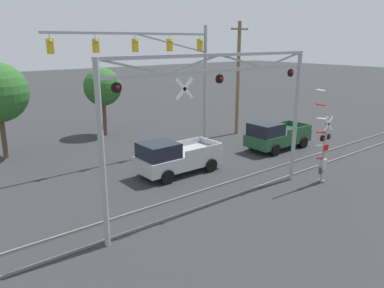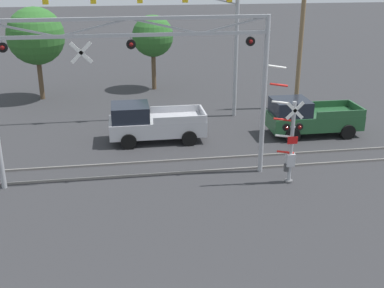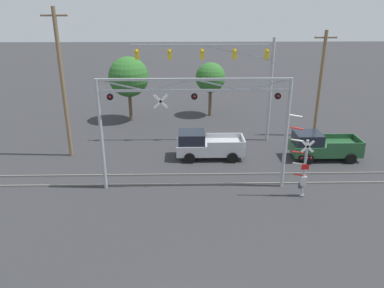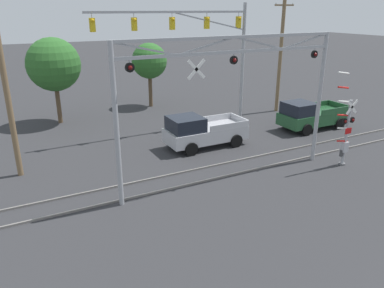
% 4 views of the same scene
% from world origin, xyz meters
% --- Properties ---
extents(rail_track_near, '(80.00, 0.08, 0.10)m').
position_xyz_m(rail_track_near, '(0.00, 12.43, 0.05)').
color(rail_track_near, gray).
rests_on(rail_track_near, ground_plane).
extents(rail_track_far, '(80.00, 0.08, 0.10)m').
position_xyz_m(rail_track_far, '(0.00, 13.86, 0.05)').
color(rail_track_far, gray).
rests_on(rail_track_far, ground_plane).
extents(crossing_gantry, '(11.39, 0.27, 6.96)m').
position_xyz_m(crossing_gantry, '(-0.01, 12.15, 4.92)').
color(crossing_gantry, '#9EA0A5').
rests_on(crossing_gantry, ground_plane).
extents(crossing_signal_mast, '(1.66, 0.35, 5.19)m').
position_xyz_m(crossing_signal_mast, '(6.41, 10.83, 1.85)').
color(crossing_signal_mast, '#9EA0A5').
rests_on(crossing_signal_mast, ground_plane).
extents(traffic_signal_span, '(11.23, 0.39, 8.47)m').
position_xyz_m(traffic_signal_span, '(3.45, 20.52, 6.00)').
color(traffic_signal_span, '#9EA0A5').
rests_on(traffic_signal_span, ground_plane).
extents(pickup_truck_lead, '(5.02, 2.34, 2.04)m').
position_xyz_m(pickup_truck_lead, '(1.01, 16.90, 1.00)').
color(pickup_truck_lead, '#B7B7BC').
rests_on(pickup_truck_lead, ground_plane).
extents(pickup_truck_following, '(5.00, 2.34, 2.04)m').
position_xyz_m(pickup_truck_following, '(9.57, 16.56, 1.00)').
color(pickup_truck_following, '#23512D').
rests_on(pickup_truck_following, ground_plane).
extents(utility_pole_right, '(1.80, 0.28, 8.92)m').
position_xyz_m(utility_pole_right, '(10.77, 21.59, 4.60)').
color(utility_pole_right, brown).
rests_on(utility_pole_right, ground_plane).
extents(background_tree_beyond_span, '(3.80, 3.80, 6.22)m').
position_xyz_m(background_tree_beyond_span, '(-5.85, 26.35, 4.30)').
color(background_tree_beyond_span, brown).
rests_on(background_tree_beyond_span, ground_plane).
extents(background_tree_far_left_verge, '(2.98, 2.98, 5.41)m').
position_xyz_m(background_tree_far_left_verge, '(2.04, 27.90, 3.89)').
color(background_tree_far_left_verge, brown).
rests_on(background_tree_far_left_verge, ground_plane).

